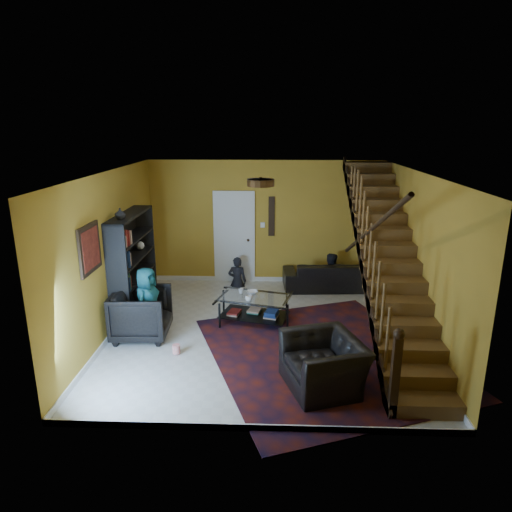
# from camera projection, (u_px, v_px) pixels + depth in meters

# --- Properties ---
(floor) EXTENTS (5.50, 5.50, 0.00)m
(floor) POSITION_uv_depth(u_px,v_px,m) (261.00, 332.00, 8.11)
(floor) COLOR beige
(floor) RESTS_ON ground
(room) EXTENTS (5.50, 5.50, 5.50)m
(room) POSITION_uv_depth(u_px,v_px,m) (199.00, 300.00, 9.42)
(room) COLOR gold
(room) RESTS_ON ground
(staircase) EXTENTS (0.95, 5.02, 3.18)m
(staircase) POSITION_uv_depth(u_px,v_px,m) (388.00, 258.00, 7.64)
(staircase) COLOR brown
(staircase) RESTS_ON floor
(bookshelf) EXTENTS (0.35, 1.80, 2.00)m
(bookshelf) POSITION_uv_depth(u_px,v_px,m) (134.00, 268.00, 8.50)
(bookshelf) COLOR black
(bookshelf) RESTS_ON floor
(door) EXTENTS (0.82, 0.05, 2.05)m
(door) POSITION_uv_depth(u_px,v_px,m) (234.00, 239.00, 10.46)
(door) COLOR silver
(door) RESTS_ON floor
(framed_picture) EXTENTS (0.04, 0.74, 0.74)m
(framed_picture) POSITION_uv_depth(u_px,v_px,m) (90.00, 249.00, 6.85)
(framed_picture) COLOR maroon
(framed_picture) RESTS_ON room
(wall_hanging) EXTENTS (0.14, 0.03, 0.90)m
(wall_hanging) POSITION_uv_depth(u_px,v_px,m) (272.00, 216.00, 10.29)
(wall_hanging) COLOR black
(wall_hanging) RESTS_ON room
(ceiling_fixture) EXTENTS (0.40, 0.40, 0.10)m
(ceiling_fixture) POSITION_uv_depth(u_px,v_px,m) (261.00, 183.00, 6.58)
(ceiling_fixture) COLOR #3F2814
(ceiling_fixture) RESTS_ON room
(rug) EXTENTS (4.47, 4.76, 0.02)m
(rug) POSITION_uv_depth(u_px,v_px,m) (323.00, 355.00, 7.27)
(rug) COLOR #4F160E
(rug) RESTS_ON floor
(sofa) EXTENTS (2.17, 0.96, 0.62)m
(sofa) POSITION_uv_depth(u_px,v_px,m) (331.00, 275.00, 10.17)
(sofa) COLOR black
(sofa) RESTS_ON floor
(armchair_left) EXTENTS (0.98, 0.95, 0.86)m
(armchair_left) POSITION_uv_depth(u_px,v_px,m) (142.00, 314.00, 7.80)
(armchair_left) COLOR black
(armchair_left) RESTS_ON floor
(armchair_right) EXTENTS (1.26, 1.35, 0.72)m
(armchair_right) POSITION_uv_depth(u_px,v_px,m) (324.00, 364.00, 6.31)
(armchair_right) COLOR black
(armchair_right) RESTS_ON floor
(person_adult_a) EXTENTS (0.44, 0.30, 1.14)m
(person_adult_a) POSITION_uv_depth(u_px,v_px,m) (237.00, 281.00, 10.35)
(person_adult_a) COLOR black
(person_adult_a) RESTS_ON sofa
(person_adult_b) EXTENTS (0.63, 0.50, 1.25)m
(person_adult_b) POSITION_uv_depth(u_px,v_px,m) (330.00, 280.00, 10.26)
(person_adult_b) COLOR black
(person_adult_b) RESTS_ON sofa
(person_child) EXTENTS (0.52, 0.68, 1.24)m
(person_child) POSITION_uv_depth(u_px,v_px,m) (147.00, 302.00, 7.79)
(person_child) COLOR #19615D
(person_child) RESTS_ON armchair_left
(coffee_table) EXTENTS (1.43, 1.06, 0.49)m
(coffee_table) POSITION_uv_depth(u_px,v_px,m) (254.00, 307.00, 8.47)
(coffee_table) COLOR black
(coffee_table) RESTS_ON floor
(cup_a) EXTENTS (0.16, 0.16, 0.10)m
(cup_a) POSITION_uv_depth(u_px,v_px,m) (249.00, 298.00, 8.20)
(cup_a) COLOR #999999
(cup_a) RESTS_ON coffee_table
(cup_b) EXTENTS (0.12, 0.12, 0.09)m
(cup_b) POSITION_uv_depth(u_px,v_px,m) (241.00, 291.00, 8.58)
(cup_b) COLOR #999999
(cup_b) RESTS_ON coffee_table
(bowl) EXTENTS (0.26, 0.26, 0.05)m
(bowl) POSITION_uv_depth(u_px,v_px,m) (252.00, 292.00, 8.57)
(bowl) COLOR #999999
(bowl) RESTS_ON coffee_table
(vase) EXTENTS (0.18, 0.18, 0.19)m
(vase) POSITION_uv_depth(u_px,v_px,m) (120.00, 214.00, 7.71)
(vase) COLOR #999999
(vase) RESTS_ON bookshelf
(popcorn_bucket) EXTENTS (0.13, 0.13, 0.14)m
(popcorn_bucket) POSITION_uv_depth(u_px,v_px,m) (176.00, 349.00, 7.29)
(popcorn_bucket) COLOR red
(popcorn_bucket) RESTS_ON rug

